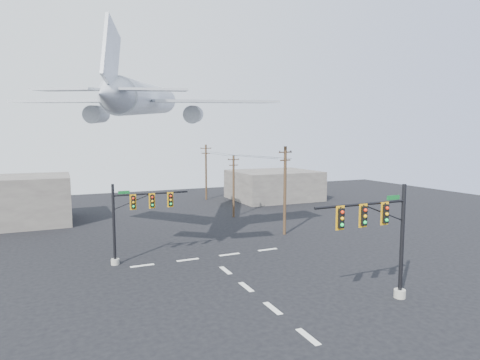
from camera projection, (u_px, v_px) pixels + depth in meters
name	position (u px, v px, depth m)	size (l,w,h in m)	color
ground	(273.00, 308.00, 25.42)	(120.00, 120.00, 0.00)	black
lane_markings	(239.00, 281.00, 30.26)	(14.00, 21.20, 0.01)	silver
signal_mast_near	(383.00, 237.00, 25.90)	(7.42, 0.85, 7.75)	#9B9A8D
signal_mast_far	(134.00, 218.00, 34.40)	(6.82, 0.76, 6.93)	#9B9A8D
utility_pole_a	(285.00, 189.00, 44.33)	(1.93, 0.67, 9.85)	#47311E
utility_pole_b	(234.00, 185.00, 54.20)	(1.71, 0.28, 8.42)	#47311E
utility_pole_c	(206.00, 171.00, 69.57)	(1.97, 0.33, 9.61)	#47311E
power_lines	(232.00, 155.00, 56.30)	(3.38, 27.61, 0.15)	black
airliner	(145.00, 99.00, 39.37)	(24.33, 26.59, 7.33)	silver
building_right	(273.00, 185.00, 70.39)	(14.00, 12.00, 5.00)	slate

